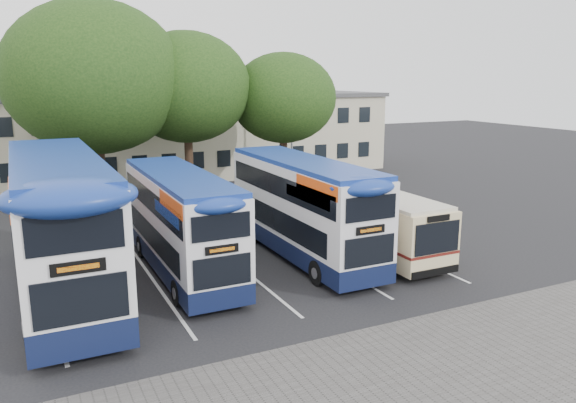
% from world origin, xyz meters
% --- Properties ---
extents(ground, '(120.00, 120.00, 0.00)m').
position_xyz_m(ground, '(0.00, 0.00, 0.00)').
color(ground, black).
rests_on(ground, ground).
extents(paving_strip, '(40.00, 6.00, 0.01)m').
position_xyz_m(paving_strip, '(-2.00, -5.00, 0.01)').
color(paving_strip, '#595654').
rests_on(paving_strip, ground).
extents(bay_lines, '(14.12, 11.00, 0.01)m').
position_xyz_m(bay_lines, '(-3.75, 5.00, 0.01)').
color(bay_lines, silver).
rests_on(bay_lines, ground).
extents(depot_building, '(32.40, 8.40, 6.20)m').
position_xyz_m(depot_building, '(0.00, 26.99, 3.15)').
color(depot_building, beige).
rests_on(depot_building, ground).
extents(lamp_post, '(0.25, 1.05, 9.06)m').
position_xyz_m(lamp_post, '(6.00, 19.97, 5.08)').
color(lamp_post, gray).
rests_on(lamp_post, ground).
extents(tree_left, '(9.79, 9.79, 11.61)m').
position_xyz_m(tree_left, '(-7.23, 17.50, 7.44)').
color(tree_left, black).
rests_on(tree_left, ground).
extents(tree_mid, '(7.60, 7.60, 10.11)m').
position_xyz_m(tree_mid, '(-2.14, 17.51, 6.87)').
color(tree_mid, black).
rests_on(tree_mid, ground).
extents(tree_right, '(6.57, 6.57, 8.98)m').
position_xyz_m(tree_right, '(3.80, 16.76, 6.17)').
color(tree_right, black).
rests_on(tree_right, ground).
extents(bus_dd_left, '(2.85, 11.74, 4.90)m').
position_xyz_m(bus_dd_left, '(-10.30, 5.02, 2.70)').
color(bus_dd_left, '#10183B').
rests_on(bus_dd_left, ground).
extents(bus_dd_mid, '(2.30, 9.48, 3.95)m').
position_xyz_m(bus_dd_mid, '(-6.00, 5.38, 2.17)').
color(bus_dd_mid, '#10183B').
rests_on(bus_dd_mid, ground).
extents(bus_dd_right, '(2.42, 9.97, 4.15)m').
position_xyz_m(bus_dd_right, '(-0.84, 5.16, 2.29)').
color(bus_dd_right, '#10183B').
rests_on(bus_dd_right, ground).
extents(bus_single, '(2.32, 9.13, 2.72)m').
position_xyz_m(bus_single, '(2.14, 4.82, 1.54)').
color(bus_single, beige).
rests_on(bus_single, ground).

